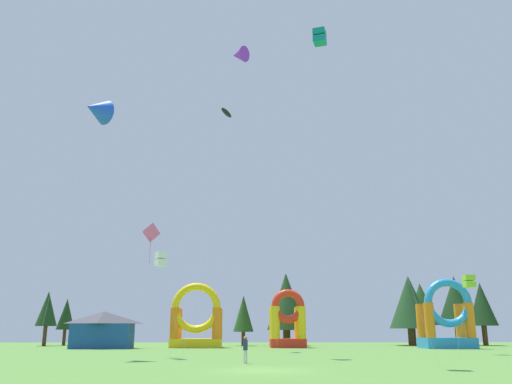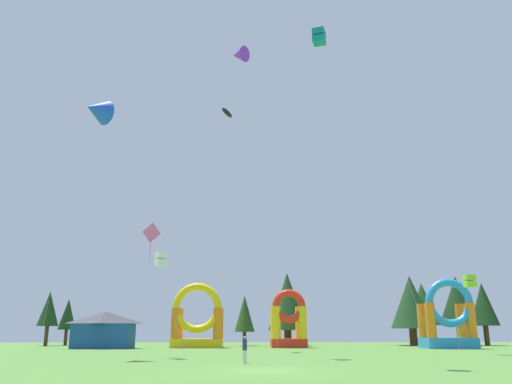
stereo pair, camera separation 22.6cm
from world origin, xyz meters
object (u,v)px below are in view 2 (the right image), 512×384
Objects in this scene: person_midfield at (245,347)px; inflatable_red_slide at (197,323)px; kite_blue_delta at (97,110)px; kite_purple_delta at (239,55)px; kite_pink_diamond at (151,234)px; kite_black_parafoil at (227,113)px; inflatable_yellow_castle at (288,325)px; kite_teal_box at (319,37)px; kite_lime_box at (470,281)px; kite_white_box at (161,259)px; festival_tent at (104,330)px; inflatable_blue_arch at (448,322)px.

person_midfield is 30.19m from inflatable_red_slide.
kite_purple_delta is (11.89, 3.92, 7.49)m from kite_blue_delta.
person_midfield is (12.57, -6.58, -18.98)m from kite_blue_delta.
kite_blue_delta is at bearing -152.69° from kite_pink_diamond.
kite_pink_diamond is 21.93m from inflatable_red_slide.
kite_pink_diamond is 6.23× the size of person_midfield.
inflatable_yellow_castle is (7.40, 7.73, -23.73)m from kite_black_parafoil.
kite_lime_box is at bearing 41.50° from kite_teal_box.
kite_teal_box is 38.01m from inflatable_red_slide.
kite_white_box is 22.96m from festival_tent.
inflatable_blue_arch is at bearing 28.89° from kite_pink_diamond.
inflatable_blue_arch is at bearing -0.97° from festival_tent.
inflatable_blue_arch is at bearing 77.67° from kite_lime_box.
kite_purple_delta reaches higher than kite_blue_delta.
kite_pink_diamond is at bearing -168.09° from kite_purple_delta.
kite_blue_delta is at bearing 178.57° from kite_white_box.
festival_tent is (-15.18, 16.24, -25.44)m from kite_purple_delta.
inflatable_blue_arch is 18.19m from inflatable_yellow_castle.
festival_tent is (-15.86, 26.74, 1.03)m from person_midfield.
inflatable_red_slide reaches higher than kite_lime_box.
kite_blue_delta is at bearing 118.50° from person_midfield.
kite_teal_box is 3.61× the size of festival_tent.
kite_lime_box is 0.24× the size of kite_purple_delta.
kite_white_box is 1.24× the size of festival_tent.
kite_lime_box is at bearing 9.53° from kite_blue_delta.
person_midfield is (0.68, -10.50, -26.46)m from kite_purple_delta.
kite_purple_delta is at bearing 18.26° from kite_blue_delta.
inflatable_blue_arch is at bearing -7.01° from inflatable_red_slide.
kite_lime_box is 23.92m from person_midfield.
kite_purple_delta is at bearing 11.91° from kite_pink_diamond.
kite_white_box is at bearing 147.95° from kite_teal_box.
kite_teal_box is at bearing -22.99° from kite_blue_delta.
kite_blue_delta reaches higher than inflatable_red_slide.
kite_white_box is (-26.58, -5.61, 1.15)m from kite_lime_box.
kite_black_parafoil is 2.56× the size of kite_pink_diamond.
kite_blue_delta reaches higher than kite_pink_diamond.
kite_black_parafoil is 4.20× the size of festival_tent.
kite_teal_box is at bearing -89.90° from inflatable_yellow_castle.
kite_blue_delta is at bearing -124.27° from kite_black_parafoil.
kite_teal_box is (7.45, -22.81, -3.83)m from kite_black_parafoil.
kite_teal_box reaches higher than person_midfield.
kite_pink_diamond reaches higher than inflatable_red_slide.
kite_pink_diamond is 14.88m from person_midfield.
inflatable_blue_arch reaches higher than inflatable_yellow_castle.
kite_black_parafoil is 15.99× the size of person_midfield.
kite_purple_delta reaches higher than kite_teal_box.
festival_tent is at bearing 127.30° from kite_teal_box.
kite_blue_delta reaches higher than kite_white_box.
kite_black_parafoil is 24.79m from kite_white_box.
kite_blue_delta is 14.59m from kite_purple_delta.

